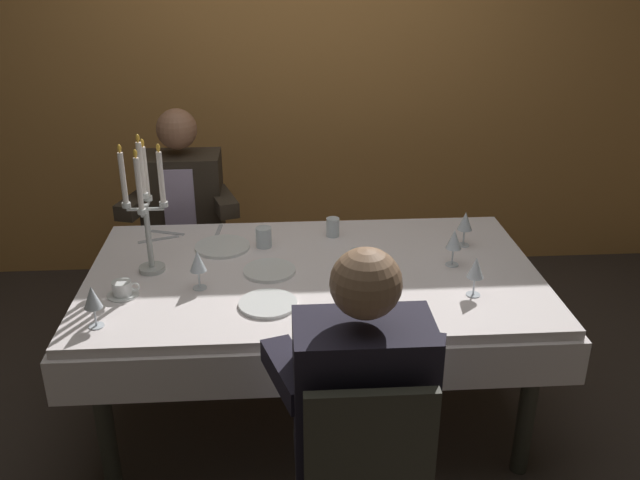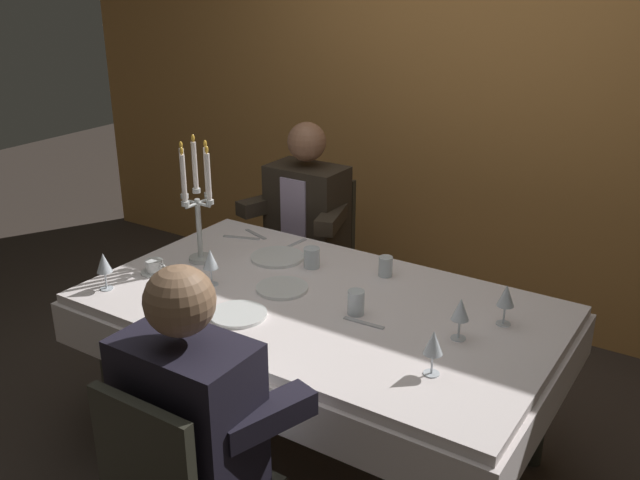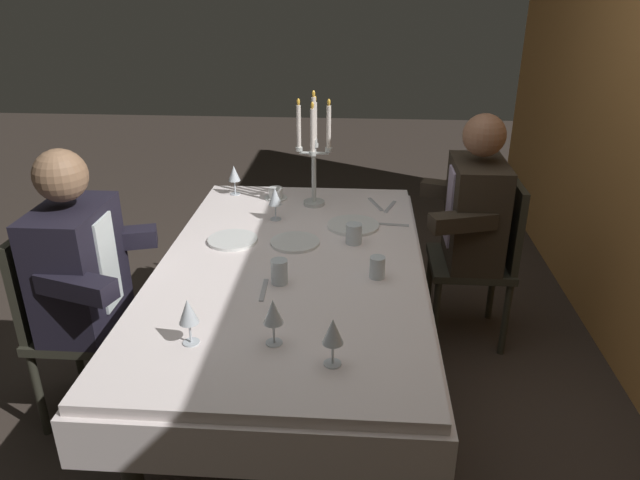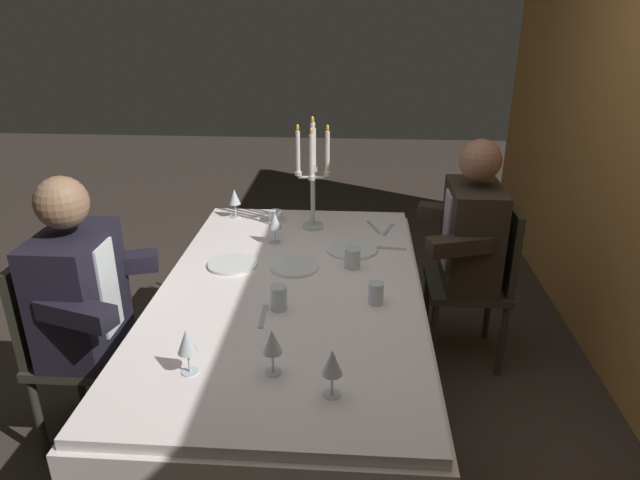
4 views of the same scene
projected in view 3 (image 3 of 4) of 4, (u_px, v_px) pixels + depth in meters
name	position (u px, v px, depth m)	size (l,w,h in m)	color
ground_plane	(294.00, 402.00, 2.81)	(12.00, 12.00, 0.00)	#393029
dining_table	(291.00, 287.00, 2.55)	(1.94, 1.14, 0.74)	white
candelabra	(314.00, 153.00, 3.00)	(0.19, 0.19, 0.59)	silver
dinner_plate_0	(233.00, 240.00, 2.69)	(0.23, 0.23, 0.01)	white
dinner_plate_1	(294.00, 242.00, 2.67)	(0.22, 0.22, 0.01)	white
dinner_plate_2	(353.00, 225.00, 2.85)	(0.25, 0.25, 0.01)	white
wine_glass_0	(333.00, 333.00, 1.80)	(0.07, 0.07, 0.16)	silver
wine_glass_1	(188.00, 313.00, 1.91)	(0.07, 0.07, 0.16)	silver
wine_glass_2	(234.00, 174.00, 3.22)	(0.07, 0.07, 0.16)	silver
wine_glass_3	(275.00, 198.00, 2.89)	(0.07, 0.07, 0.16)	silver
wine_glass_4	(273.00, 313.00, 1.91)	(0.07, 0.07, 0.16)	silver
water_tumbler_0	(377.00, 267.00, 2.36)	(0.06, 0.06, 0.09)	silver
water_tumbler_1	(354.00, 234.00, 2.66)	(0.07, 0.07, 0.09)	silver
water_tumbler_2	(279.00, 272.00, 2.31)	(0.07, 0.07, 0.10)	silver
coffee_cup_0	(276.00, 194.00, 3.19)	(0.13, 0.12, 0.06)	white
fork_0	(391.00, 225.00, 2.86)	(0.17, 0.02, 0.01)	#B7B7BC
fork_1	(390.00, 207.00, 3.08)	(0.17, 0.02, 0.01)	#B7B7BC
knife_2	(376.00, 204.00, 3.12)	(0.19, 0.02, 0.01)	#B7B7BC
fork_3	(264.00, 290.00, 2.28)	(0.17, 0.02, 0.01)	#B7B7BC
seated_diner_0	(477.00, 212.00, 3.04)	(0.63, 0.48, 1.24)	#302F26
seated_diner_1	(76.00, 267.00, 2.47)	(0.63, 0.48, 1.24)	#302F26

